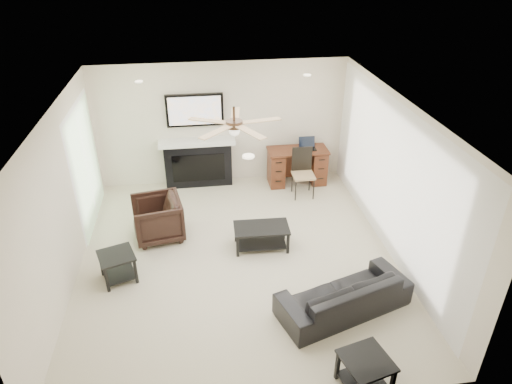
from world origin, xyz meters
TOP-DOWN VIEW (x-y plane):
  - room_shell at (0.19, 0.08)m, footprint 5.50×5.54m
  - sofa at (1.32, -1.38)m, footprint 1.98×1.26m
  - armchair at (-1.28, 0.77)m, footprint 0.93×0.91m
  - coffee_table at (0.42, 0.22)m, footprint 0.92×0.53m
  - end_table_near at (1.17, -2.63)m, footprint 0.63×0.63m
  - end_table_left at (-1.83, -0.28)m, footprint 0.64×0.64m
  - fireplace_unit at (-0.53, 2.58)m, footprint 1.52×0.34m
  - desk at (1.49, 2.38)m, footprint 1.22×0.56m
  - desk_chair at (1.49, 1.83)m, footprint 0.43×0.45m
  - laptop at (1.69, 2.36)m, footprint 0.33×0.24m

SIDE VIEW (x-z plane):
  - coffee_table at x=0.42m, z-range 0.00..0.40m
  - end_table_near at x=1.17m, z-range 0.00..0.45m
  - end_table_left at x=-1.83m, z-range 0.00..0.45m
  - sofa at x=1.32m, z-range 0.00..0.54m
  - armchair at x=-1.28m, z-range 0.00..0.74m
  - desk at x=1.49m, z-range 0.00..0.76m
  - desk_chair at x=1.49m, z-range 0.00..0.97m
  - laptop at x=1.69m, z-range 0.76..0.99m
  - fireplace_unit at x=-0.53m, z-range 0.00..1.91m
  - room_shell at x=0.19m, z-range 0.42..2.94m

